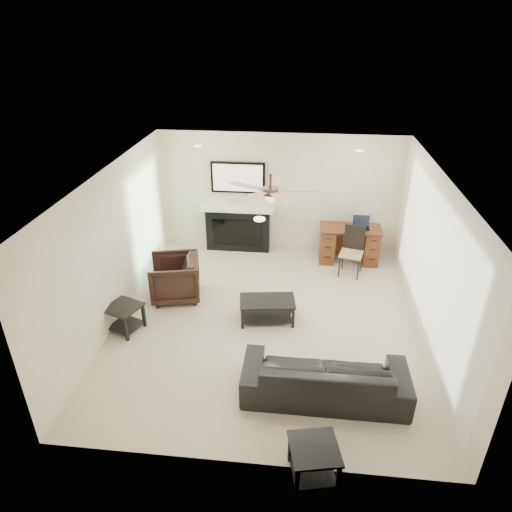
# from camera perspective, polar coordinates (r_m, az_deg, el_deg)

# --- Properties ---
(room_shell) EXTENTS (5.50, 5.54, 2.52)m
(room_shell) POSITION_cam_1_polar(r_m,az_deg,el_deg) (6.90, 3.27, 3.57)
(room_shell) COLOR beige
(room_shell) RESTS_ON ground
(sofa) EXTENTS (2.18, 0.86, 0.64)m
(sofa) POSITION_cam_1_polar(r_m,az_deg,el_deg) (6.26, 8.62, -14.65)
(sofa) COLOR black
(sofa) RESTS_ON ground
(armchair) EXTENTS (1.01, 1.00, 0.78)m
(armchair) POSITION_cam_1_polar(r_m,az_deg,el_deg) (8.23, -10.12, -2.73)
(armchair) COLOR black
(armchair) RESTS_ON ground
(coffee_table) EXTENTS (0.96, 0.61, 0.40)m
(coffee_table) POSITION_cam_1_polar(r_m,az_deg,el_deg) (7.60, 1.41, -6.80)
(coffee_table) COLOR black
(coffee_table) RESTS_ON ground
(end_table_near) EXTENTS (0.62, 0.62, 0.45)m
(end_table_near) POSITION_cam_1_polar(r_m,az_deg,el_deg) (5.47, 7.19, -24.16)
(end_table_near) COLOR black
(end_table_near) RESTS_ON ground
(end_table_left) EXTENTS (0.65, 0.65, 0.45)m
(end_table_left) POSITION_cam_1_polar(r_m,az_deg,el_deg) (7.66, -16.08, -7.47)
(end_table_left) COLOR black
(end_table_left) RESTS_ON ground
(fireplace_unit) EXTENTS (1.52, 0.34, 1.91)m
(fireplace_unit) POSITION_cam_1_polar(r_m,az_deg,el_deg) (9.58, -2.31, 6.00)
(fireplace_unit) COLOR black
(fireplace_unit) RESTS_ON ground
(desk) EXTENTS (1.22, 0.56, 0.76)m
(desk) POSITION_cam_1_polar(r_m,az_deg,el_deg) (9.49, 11.54, 1.42)
(desk) COLOR #412410
(desk) RESTS_ON ground
(desk_chair) EXTENTS (0.52, 0.53, 0.97)m
(desk_chair) POSITION_cam_1_polar(r_m,az_deg,el_deg) (8.96, 11.85, 0.46)
(desk_chair) COLOR black
(desk_chair) RESTS_ON ground
(laptop) EXTENTS (0.33, 0.24, 0.23)m
(laptop) POSITION_cam_1_polar(r_m,az_deg,el_deg) (9.29, 13.07, 4.03)
(laptop) COLOR black
(laptop) RESTS_ON desk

